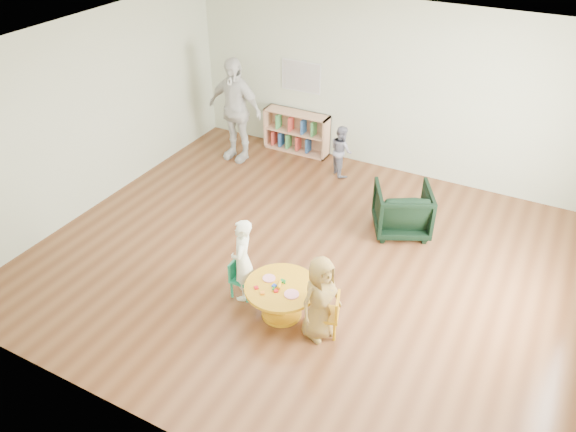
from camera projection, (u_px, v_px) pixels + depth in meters
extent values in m
plane|color=brown|center=(306.00, 260.00, 7.55)|extent=(7.00, 7.00, 0.00)
cube|color=white|center=(310.00, 58.00, 6.04)|extent=(7.00, 6.00, 0.10)
cube|color=#B3BEA3|center=(391.00, 89.00, 8.99)|extent=(7.00, 0.10, 2.80)
cube|color=#B3BEA3|center=(145.00, 324.00, 4.57)|extent=(7.00, 0.10, 2.80)
cube|color=#B3BEA3|center=(92.00, 114.00, 8.15)|extent=(0.10, 6.00, 2.80)
cylinder|color=orange|center=(282.00, 301.00, 6.57)|extent=(0.15, 0.15, 0.39)
cylinder|color=orange|center=(282.00, 313.00, 6.67)|extent=(0.48, 0.48, 0.04)
cylinder|color=orange|center=(281.00, 287.00, 6.45)|extent=(0.86, 0.86, 0.04)
cylinder|color=pink|center=(269.00, 278.00, 6.55)|extent=(0.15, 0.15, 0.02)
cylinder|color=pink|center=(292.00, 294.00, 6.31)|extent=(0.17, 0.17, 0.02)
cylinder|color=orange|center=(279.00, 285.00, 6.42)|extent=(0.08, 0.13, 0.04)
cylinder|color=#147222|center=(273.00, 288.00, 6.37)|extent=(0.04, 0.05, 0.02)
cylinder|color=#147222|center=(285.00, 282.00, 6.47)|extent=(0.04, 0.05, 0.02)
cube|color=red|center=(276.00, 291.00, 6.36)|extent=(0.07, 0.07, 0.02)
cube|color=orange|center=(262.00, 293.00, 6.33)|extent=(0.07, 0.07, 0.02)
cube|color=blue|center=(274.00, 286.00, 6.43)|extent=(0.05, 0.06, 0.02)
cube|color=#147222|center=(282.00, 281.00, 6.50)|extent=(0.05, 0.05, 0.02)
cube|color=red|center=(256.00, 288.00, 6.40)|extent=(0.07, 0.07, 0.02)
cube|color=#1A9368|center=(243.00, 279.00, 6.83)|extent=(0.28, 0.28, 0.04)
cube|color=#1A9368|center=(234.00, 268.00, 6.80)|extent=(0.04, 0.27, 0.23)
cylinder|color=#1A9368|center=(240.00, 280.00, 7.03)|extent=(0.03, 0.03, 0.23)
cylinder|color=#1A9368|center=(232.00, 290.00, 6.87)|extent=(0.03, 0.03, 0.23)
cylinder|color=#1A9368|center=(255.00, 284.00, 6.95)|extent=(0.03, 0.03, 0.23)
cylinder|color=#1A9368|center=(247.00, 295.00, 6.79)|extent=(0.03, 0.03, 0.23)
cube|color=orange|center=(326.00, 314.00, 6.29)|extent=(0.36, 0.36, 0.04)
cube|color=orange|center=(337.00, 306.00, 6.19)|extent=(0.12, 0.28, 0.25)
cylinder|color=orange|center=(334.00, 332.00, 6.25)|extent=(0.03, 0.03, 0.25)
cylinder|color=orange|center=(336.00, 318.00, 6.44)|extent=(0.03, 0.03, 0.25)
cylinder|color=orange|center=(314.00, 329.00, 6.29)|extent=(0.03, 0.03, 0.25)
cylinder|color=orange|center=(317.00, 315.00, 6.48)|extent=(0.03, 0.03, 0.25)
cube|color=tan|center=(268.00, 126.00, 10.29)|extent=(0.03, 0.30, 0.75)
cube|color=tan|center=(326.00, 139.00, 9.83)|extent=(0.03, 0.30, 0.75)
cube|color=tan|center=(296.00, 150.00, 10.26)|extent=(1.20, 0.30, 0.03)
cube|color=tan|center=(297.00, 113.00, 9.86)|extent=(1.20, 0.30, 0.03)
cube|color=tan|center=(297.00, 132.00, 10.06)|extent=(1.14, 0.28, 0.03)
cube|color=tan|center=(300.00, 129.00, 10.16)|extent=(1.20, 0.02, 0.75)
cube|color=#D34238|center=(274.00, 137.00, 10.33)|extent=(0.04, 0.18, 0.26)
cube|color=#305EA8|center=(281.00, 139.00, 10.27)|extent=(0.04, 0.18, 0.26)
cube|color=#50AE5E|center=(289.00, 140.00, 10.21)|extent=(0.04, 0.18, 0.26)
cube|color=#D34238|center=(298.00, 143.00, 10.13)|extent=(0.04, 0.18, 0.26)
cube|color=#305EA8|center=(308.00, 145.00, 10.05)|extent=(0.04, 0.18, 0.26)
cube|color=#50AE5E|center=(279.00, 121.00, 10.10)|extent=(0.04, 0.18, 0.26)
cube|color=#D34238|center=(291.00, 123.00, 10.00)|extent=(0.04, 0.18, 0.26)
cube|color=#305EA8|center=(304.00, 126.00, 9.90)|extent=(0.04, 0.18, 0.26)
cube|color=#50AE5E|center=(314.00, 128.00, 9.82)|extent=(0.04, 0.18, 0.26)
cube|color=silver|center=(301.00, 77.00, 9.64)|extent=(0.74, 0.01, 0.54)
cube|color=#E34A2F|center=(301.00, 77.00, 9.63)|extent=(0.70, 0.00, 0.50)
imported|color=black|center=(402.00, 210.00, 7.94)|extent=(1.03, 1.04, 0.71)
imported|color=white|center=(242.00, 260.00, 6.66)|extent=(0.38, 0.46, 1.09)
imported|color=yellow|center=(320.00, 298.00, 6.12)|extent=(0.52, 0.61, 1.06)
imported|color=#191B3F|center=(341.00, 151.00, 9.31)|extent=(0.53, 0.53, 0.87)
imported|color=silver|center=(235.00, 110.00, 9.56)|extent=(1.09, 0.51, 1.81)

